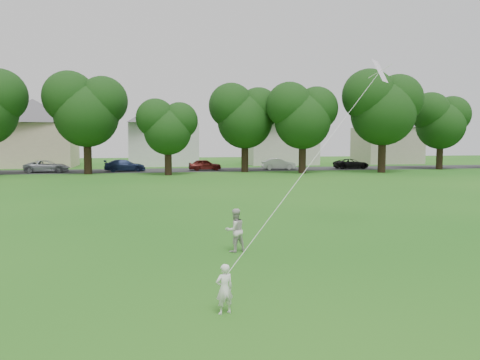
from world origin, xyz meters
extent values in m
plane|color=#165814|center=(0.00, 0.00, 0.00)|extent=(160.00, 160.00, 0.00)
cube|color=#2D2D30|center=(0.00, 42.00, 0.01)|extent=(90.00, 7.00, 0.01)
imported|color=white|center=(-0.46, -1.79, 0.50)|extent=(0.42, 0.33, 1.00)
imported|color=beige|center=(0.67, 3.20, 0.66)|extent=(0.77, 0.69, 1.33)
plane|color=white|center=(6.72, 5.92, 5.98)|extent=(0.97, 0.97, 0.84)
cylinder|color=white|center=(3.13, 2.06, 3.35)|extent=(0.01, 0.01, 11.77)
cylinder|color=black|center=(-7.86, 37.94, 1.97)|extent=(0.78, 0.78, 3.93)
cylinder|color=black|center=(-0.06, 35.03, 1.42)|extent=(0.68, 0.68, 2.85)
cylinder|color=black|center=(8.09, 37.90, 1.81)|extent=(0.75, 0.75, 3.62)
cylinder|color=black|center=(13.55, 35.17, 1.79)|extent=(0.75, 0.75, 3.58)
cylinder|color=black|center=(21.97, 34.41, 2.07)|extent=(0.79, 0.79, 4.13)
cylinder|color=black|center=(31.08, 37.98, 1.71)|extent=(0.73, 0.73, 3.42)
imported|color=#989AA6|center=(-12.34, 41.00, 0.63)|extent=(4.59, 2.28, 1.25)
imported|color=#162246|center=(-4.45, 41.00, 0.64)|extent=(4.54, 2.23, 1.27)
imported|color=#5B1612|center=(4.21, 41.00, 0.63)|extent=(3.68, 1.61, 1.24)
imported|color=silver|center=(12.68, 41.00, 0.65)|extent=(3.95, 1.63, 1.27)
imported|color=black|center=(21.57, 41.00, 0.58)|extent=(4.15, 1.94, 1.15)
cube|color=beige|center=(-16.00, 52.00, 2.73)|extent=(9.75, 7.57, 5.47)
pyramid|color=#535055|center=(-16.00, 52.00, 8.47)|extent=(14.06, 14.06, 3.01)
cube|color=silver|center=(0.00, 52.00, 2.77)|extent=(8.77, 6.64, 5.54)
pyramid|color=#535055|center=(0.00, 52.00, 8.59)|extent=(12.65, 12.65, 3.05)
cube|color=beige|center=(16.00, 52.00, 2.83)|extent=(9.11, 6.90, 5.66)
pyramid|color=#535055|center=(16.00, 52.00, 8.77)|extent=(13.14, 13.14, 3.11)
cube|color=#B5AB96|center=(32.00, 52.00, 2.58)|extent=(8.28, 6.70, 5.16)
pyramid|color=#535055|center=(32.00, 52.00, 8.00)|extent=(11.95, 11.95, 2.84)
camera|label=1|loc=(-1.86, -10.59, 3.41)|focal=35.00mm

